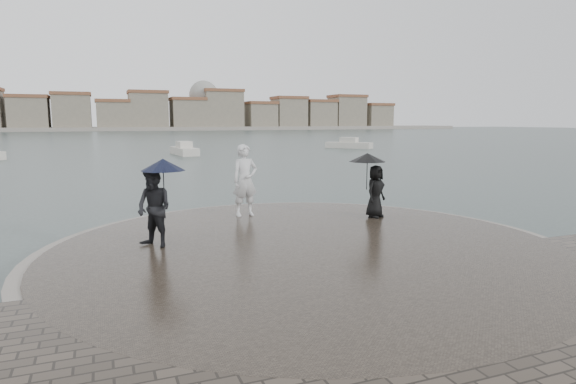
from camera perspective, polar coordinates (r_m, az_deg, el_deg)
name	(u,v)px	position (r m, az deg, el deg)	size (l,w,h in m)	color
ground	(391,315)	(8.61, 12.07, -14.07)	(400.00, 400.00, 0.00)	#2B3835
kerb_ring	(308,253)	(11.47, 2.38, -7.28)	(12.50, 12.50, 0.32)	gray
quay_tip	(308,253)	(11.46, 2.38, -7.18)	(11.90, 11.90, 0.36)	#2D261E
statue	(245,180)	(14.77, -5.12, 1.38)	(0.80, 0.53, 2.20)	silver
visitor_left	(156,199)	(11.50, -15.37, -0.78)	(1.32, 1.18, 2.04)	black
visitor_right	(373,180)	(14.70, 10.00, 1.44)	(1.27, 1.12, 1.95)	black
far_skyline	(92,113)	(167.34, -22.22, 8.64)	(260.00, 20.00, 37.00)	gray
boats	(192,150)	(48.63, -11.33, 4.89)	(42.93, 10.80, 1.50)	beige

